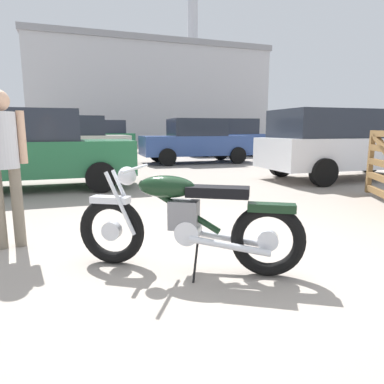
% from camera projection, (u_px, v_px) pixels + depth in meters
% --- Properties ---
extents(ground_plane, '(80.00, 80.00, 0.00)m').
position_uv_depth(ground_plane, '(211.00, 255.00, 3.50)').
color(ground_plane, gray).
extents(vintage_motorcycle, '(1.91, 1.03, 0.94)m').
position_uv_depth(vintage_motorcycle, '(184.00, 221.00, 3.08)').
color(vintage_motorcycle, black).
rests_on(vintage_motorcycle, ground_plane).
extents(bystander, '(0.45, 0.30, 1.66)m').
position_uv_depth(bystander, '(3.00, 153.00, 3.56)').
color(bystander, '#706656').
rests_on(bystander, ground_plane).
extents(dark_sedan_left, '(4.29, 2.11, 1.67)m').
position_uv_depth(dark_sedan_left, '(31.00, 150.00, 7.24)').
color(dark_sedan_left, black).
rests_on(dark_sedan_left, ground_plane).
extents(silver_sedan_mid, '(3.99, 2.01, 1.78)m').
position_uv_depth(silver_sedan_mid, '(227.00, 137.00, 16.81)').
color(silver_sedan_mid, black).
rests_on(silver_sedan_mid, ground_plane).
extents(pale_sedan_back, '(4.87, 2.37, 1.74)m').
position_uv_depth(pale_sedan_back, '(57.00, 139.00, 12.12)').
color(pale_sedan_back, black).
rests_on(pale_sedan_back, ground_plane).
extents(red_hatchback_near, '(4.77, 2.11, 1.74)m').
position_uv_depth(red_hatchback_near, '(348.00, 142.00, 8.79)').
color(red_hatchback_near, black).
rests_on(red_hatchback_near, ground_plane).
extents(white_estate_far, '(4.02, 2.08, 1.78)m').
position_uv_depth(white_estate_far, '(100.00, 136.00, 19.14)').
color(white_estate_far, black).
rests_on(white_estate_far, ground_plane).
extents(blue_hatchback_right, '(4.26, 2.05, 1.67)m').
position_uv_depth(blue_hatchback_right, '(196.00, 141.00, 13.16)').
color(blue_hatchback_right, black).
rests_on(blue_hatchback_right, ground_plane).
extents(industrial_building, '(22.66, 15.38, 19.36)m').
position_uv_depth(industrial_building, '(145.00, 97.00, 35.88)').
color(industrial_building, '#B2B2B7').
rests_on(industrial_building, ground_plane).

